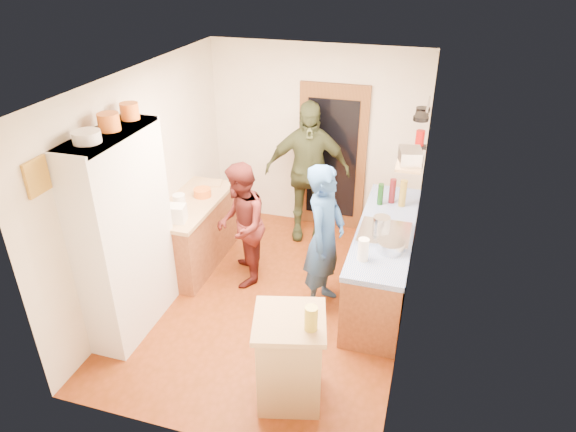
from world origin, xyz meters
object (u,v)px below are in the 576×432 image
at_px(island_base, 290,361).
at_px(person_hob, 326,240).
at_px(right_counter_base, 383,263).
at_px(person_back, 308,172).
at_px(person_left, 243,224).
at_px(hutch_body, 125,236).

distance_m(island_base, person_hob, 1.50).
bearing_deg(island_base, right_counter_base, 72.22).
bearing_deg(person_back, island_base, -92.86).
xyz_separation_m(person_left, person_back, (0.47, 1.25, 0.21)).
relative_size(island_base, person_hob, 0.50).
distance_m(right_counter_base, person_hob, 0.85).
height_order(right_counter_base, person_back, person_back).
distance_m(island_base, person_back, 3.03).
relative_size(right_counter_base, island_base, 2.56).
distance_m(person_left, person_back, 1.35).
distance_m(person_hob, person_back, 1.60).
xyz_separation_m(hutch_body, island_base, (1.91, -0.54, -0.67)).
bearing_deg(right_counter_base, person_left, -173.91).
bearing_deg(right_counter_base, person_back, 137.91).
xyz_separation_m(right_counter_base, island_base, (-0.59, -1.84, 0.01)).
relative_size(hutch_body, right_counter_base, 1.00).
relative_size(island_base, person_back, 0.44).
distance_m(right_counter_base, person_left, 1.71).
bearing_deg(person_back, person_left, -125.10).
bearing_deg(person_back, right_counter_base, -56.53).
relative_size(hutch_body, island_base, 2.56).
height_order(right_counter_base, person_left, person_left).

